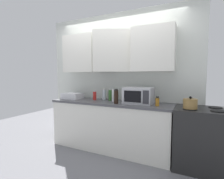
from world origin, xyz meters
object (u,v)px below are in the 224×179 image
object	(u,v)px
kettle	(190,104)
bottle_soy_dark	(116,97)
bottle_white_jar	(113,96)
bottle_green_oil	(110,95)
bottle_clear_tall	(104,95)
dish_rack	(73,96)
microwave	(138,95)
stove_range	(202,138)
bottle_red_sauce	(95,96)
bottle_amber_vinegar	(157,102)

from	to	relation	value
kettle	bottle_soy_dark	distance (m)	1.15
kettle	bottle_white_jar	bearing A→B (deg)	172.92
bottle_green_oil	bottle_soy_dark	bearing A→B (deg)	-47.73
bottle_clear_tall	bottle_green_oil	xyz separation A→B (m)	(0.15, -0.05, 0.01)
dish_rack	microwave	bearing A→B (deg)	0.43
kettle	bottle_white_jar	xyz separation A→B (m)	(-1.28, 0.16, 0.03)
bottle_white_jar	dish_rack	bearing A→B (deg)	179.97
kettle	microwave	bearing A→B (deg)	168.13
bottle_soy_dark	bottle_clear_tall	bearing A→B (deg)	141.56
bottle_soy_dark	bottle_white_jar	size ratio (longest dim) A/B	1.05
stove_range	bottle_red_sauce	xyz separation A→B (m)	(-1.89, 0.07, 0.53)
dish_rack	kettle	bearing A→B (deg)	-4.12
dish_rack	bottle_green_oil	xyz separation A→B (m)	(0.82, 0.10, 0.05)
dish_rack	bottle_amber_vinegar	distance (m)	1.75
bottle_red_sauce	bottle_amber_vinegar	xyz separation A→B (m)	(1.24, -0.15, -0.01)
stove_range	bottle_white_jar	size ratio (longest dim) A/B	3.83
bottle_soy_dark	bottle_green_oil	world-z (taller)	bottle_soy_dark
dish_rack	bottle_clear_tall	xyz separation A→B (m)	(0.67, 0.15, 0.04)
stove_range	microwave	size ratio (longest dim) A/B	1.90
bottle_amber_vinegar	bottle_white_jar	bearing A→B (deg)	173.31
bottle_red_sauce	bottle_amber_vinegar	bearing A→B (deg)	-6.72
bottle_red_sauce	bottle_white_jar	distance (m)	0.44
bottle_clear_tall	bottle_white_jar	distance (m)	0.31
microwave	bottle_white_jar	distance (m)	0.47
bottle_clear_tall	bottle_soy_dark	world-z (taller)	bottle_soy_dark
bottle_red_sauce	dish_rack	bearing A→B (deg)	-174.25
stove_range	dish_rack	distance (m)	2.44
microwave	dish_rack	xyz separation A→B (m)	(-1.41, -0.01, -0.08)
stove_range	kettle	distance (m)	0.57
microwave	bottle_clear_tall	bearing A→B (deg)	169.43
bottle_soy_dark	dish_rack	bearing A→B (deg)	170.93
stove_range	bottle_green_oil	distance (m)	1.67
dish_rack	bottle_soy_dark	world-z (taller)	bottle_soy_dark
bottle_clear_tall	bottle_amber_vinegar	world-z (taller)	bottle_clear_tall
bottle_soy_dark	bottle_white_jar	world-z (taller)	bottle_soy_dark
kettle	bottle_green_oil	world-z (taller)	bottle_green_oil
dish_rack	bottle_white_jar	bearing A→B (deg)	-0.03
stove_range	bottle_amber_vinegar	bearing A→B (deg)	-173.26
stove_range	bottle_amber_vinegar	distance (m)	0.83
kettle	bottle_soy_dark	bearing A→B (deg)	-179.48
microwave	bottle_green_oil	world-z (taller)	microwave
bottle_white_jar	microwave	bearing A→B (deg)	1.33
bottle_white_jar	stove_range	bearing A→B (deg)	-0.77
microwave	bottle_clear_tall	size ratio (longest dim) A/B	2.22
bottle_amber_vinegar	bottle_white_jar	xyz separation A→B (m)	(-0.81, 0.10, 0.04)
bottle_clear_tall	bottle_soy_dark	size ratio (longest dim) A/B	0.86
microwave	bottle_green_oil	size ratio (longest dim) A/B	2.09
dish_rack	bottle_soy_dark	size ratio (longest dim) A/B	1.51
microwave	bottle_green_oil	bearing A→B (deg)	171.03
dish_rack	bottle_soy_dark	xyz separation A→B (m)	(1.07, -0.17, 0.06)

